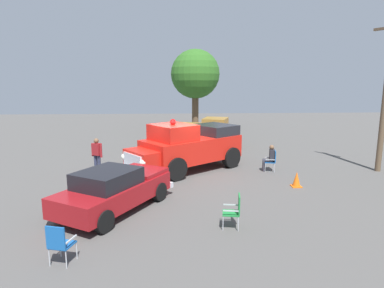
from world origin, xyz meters
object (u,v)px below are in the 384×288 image
(lawn_chair_near_truck, at_px, (272,159))
(spectator_seated, at_px, (270,157))
(lawn_chair_by_car, at_px, (59,242))
(traffic_cone, at_px, (297,179))
(vintage_fire_truck, at_px, (188,146))
(classic_hot_rod, at_px, (115,189))
(parked_pickup, at_px, (202,131))
(lawn_chair_spare, at_px, (235,209))
(oak_tree_right, at_px, (195,75))
(spectator_standing, at_px, (97,153))

(lawn_chair_near_truck, relative_size, spectator_seated, 0.79)
(lawn_chair_by_car, relative_size, traffic_cone, 1.61)
(vintage_fire_truck, bearing_deg, classic_hot_rod, 61.43)
(classic_hot_rod, distance_m, spectator_seated, 8.01)
(lawn_chair_by_car, height_order, traffic_cone, lawn_chair_by_car)
(classic_hot_rod, xyz_separation_m, spectator_seated, (-6.60, -4.54, -0.05))
(parked_pickup, distance_m, lawn_chair_by_car, 15.38)
(parked_pickup, bearing_deg, lawn_chair_near_truck, 112.37)
(lawn_chair_near_truck, bearing_deg, parked_pickup, -67.63)
(lawn_chair_spare, distance_m, spectator_seated, 6.79)
(parked_pickup, distance_m, lawn_chair_near_truck, 7.31)
(oak_tree_right, bearing_deg, lawn_chair_by_car, 77.94)
(vintage_fire_truck, relative_size, parked_pickup, 1.18)
(lawn_chair_near_truck, bearing_deg, traffic_cone, 96.89)
(parked_pickup, relative_size, traffic_cone, 8.06)
(parked_pickup, xyz_separation_m, oak_tree_right, (-0.00, -7.25, 3.91))
(vintage_fire_truck, bearing_deg, lawn_chair_by_car, 67.70)
(vintage_fire_truck, bearing_deg, traffic_cone, 146.61)
(classic_hot_rod, xyz_separation_m, lawn_chair_near_truck, (-6.73, -4.52, -0.16))
(spectator_standing, bearing_deg, lawn_chair_spare, 130.59)
(vintage_fire_truck, bearing_deg, spectator_standing, 3.78)
(parked_pickup, bearing_deg, lawn_chair_by_car, 72.29)
(lawn_chair_spare, xyz_separation_m, oak_tree_right, (-0.20, -20.13, 4.31))
(parked_pickup, relative_size, spectator_seated, 3.97)
(vintage_fire_truck, height_order, spectator_standing, vintage_fire_truck)
(lawn_chair_by_car, height_order, oak_tree_right, oak_tree_right)
(spectator_seated, height_order, oak_tree_right, oak_tree_right)
(spectator_seated, bearing_deg, lawn_chair_spare, 65.17)
(lawn_chair_by_car, distance_m, lawn_chair_spare, 4.81)
(lawn_chair_near_truck, relative_size, traffic_cone, 1.61)
(lawn_chair_by_car, distance_m, oak_tree_right, 22.80)
(lawn_chair_by_car, bearing_deg, classic_hot_rod, -102.07)
(parked_pickup, bearing_deg, spectator_seated, 111.52)
(parked_pickup, relative_size, lawn_chair_spare, 5.02)
(spectator_standing, height_order, traffic_cone, spectator_standing)
(spectator_standing, bearing_deg, spectator_seated, 179.19)
(lawn_chair_spare, xyz_separation_m, spectator_seated, (-2.85, -6.16, 0.11))
(parked_pickup, relative_size, lawn_chair_near_truck, 5.02)
(spectator_seated, bearing_deg, spectator_standing, -0.81)
(classic_hot_rod, bearing_deg, oak_tree_right, -102.06)
(vintage_fire_truck, xyz_separation_m, classic_hot_rod, (2.69, 4.94, -0.45))
(vintage_fire_truck, xyz_separation_m, oak_tree_right, (-1.26, -13.56, 3.71))
(spectator_seated, bearing_deg, lawn_chair_near_truck, 167.85)
(vintage_fire_truck, bearing_deg, spectator_seated, 174.14)
(classic_hot_rod, height_order, lawn_chair_by_car, classic_hot_rod)
(classic_hot_rod, bearing_deg, lawn_chair_by_car, 77.93)
(vintage_fire_truck, bearing_deg, oak_tree_right, -95.32)
(classic_hot_rod, bearing_deg, vintage_fire_truck, -118.57)
(spectator_standing, relative_size, oak_tree_right, 0.24)
(lawn_chair_by_car, bearing_deg, spectator_standing, -83.59)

